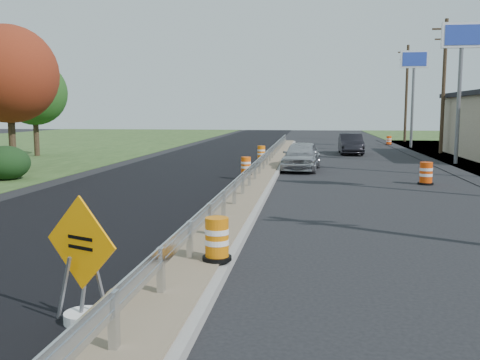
# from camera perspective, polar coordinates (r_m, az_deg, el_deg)

# --- Properties ---
(ground) EXTENTS (140.00, 140.00, 0.00)m
(ground) POSITION_cam_1_polar(r_m,az_deg,el_deg) (16.21, -0.61, -3.35)
(ground) COLOR black
(ground) RESTS_ON ground
(milled_overlay) EXTENTS (7.20, 120.00, 0.01)m
(milled_overlay) POSITION_cam_1_polar(r_m,az_deg,el_deg) (26.78, -6.91, 0.86)
(milled_overlay) COLOR black
(milled_overlay) RESTS_ON ground
(median) EXTENTS (1.60, 55.00, 0.23)m
(median) POSITION_cam_1_polar(r_m,az_deg,el_deg) (24.05, 2.10, 0.42)
(median) COLOR gray
(median) RESTS_ON ground
(guardrail) EXTENTS (0.10, 46.15, 0.72)m
(guardrail) POSITION_cam_1_polar(r_m,az_deg,el_deg) (24.97, 2.32, 2.10)
(guardrail) COLOR silver
(guardrail) RESTS_ON median
(pylon_sign_mid) EXTENTS (2.20, 0.30, 7.90)m
(pylon_sign_mid) POSITION_cam_1_polar(r_m,az_deg,el_deg) (33.00, 22.55, 12.83)
(pylon_sign_mid) COLOR slate
(pylon_sign_mid) RESTS_ON ground
(pylon_sign_north) EXTENTS (2.20, 0.30, 7.90)m
(pylon_sign_north) POSITION_cam_1_polar(r_m,az_deg,el_deg) (46.63, 18.06, 11.26)
(pylon_sign_north) COLOR slate
(pylon_sign_north) RESTS_ON ground
(utility_pole_nmid) EXTENTS (1.90, 0.26, 9.40)m
(utility_pole_nmid) POSITION_cam_1_polar(r_m,az_deg,el_deg) (40.87, 20.91, 9.58)
(utility_pole_nmid) COLOR #473523
(utility_pole_nmid) RESTS_ON ground
(utility_pole_north) EXTENTS (1.90, 0.26, 9.40)m
(utility_pole_north) POSITION_cam_1_polar(r_m,az_deg,el_deg) (55.57, 17.33, 9.01)
(utility_pole_north) COLOR #473523
(utility_pole_north) RESTS_ON ground
(hedge_north) EXTENTS (2.09, 2.09, 1.52)m
(hedge_north) POSITION_cam_1_polar(r_m,az_deg,el_deg) (25.59, -23.72, 1.69)
(hedge_north) COLOR black
(hedge_north) RESTS_ON ground
(tree_near_red) EXTENTS (4.95, 4.95, 7.35)m
(tree_near_red) POSITION_cam_1_polar(r_m,az_deg,el_deg) (30.00, -23.44, 10.30)
(tree_near_red) COLOR #473523
(tree_near_red) RESTS_ON ground
(tree_near_back) EXTENTS (4.29, 4.29, 6.37)m
(tree_near_back) POSITION_cam_1_polar(r_m,az_deg,el_deg) (38.41, -21.10, 8.66)
(tree_near_back) COLOR #473523
(tree_near_back) RESTS_ON ground
(caution_sign) EXTENTS (1.24, 0.56, 1.85)m
(caution_sign) POSITION_cam_1_polar(r_m,az_deg,el_deg) (8.07, -16.43, -11.31)
(caution_sign) COLOR white
(caution_sign) RESTS_ON ground
(barrel_median_near) EXTENTS (0.55, 0.55, 0.81)m
(barrel_median_near) POSITION_cam_1_polar(r_m,az_deg,el_deg) (10.07, -2.48, -6.38)
(barrel_median_near) COLOR black
(barrel_median_near) RESTS_ON median
(barrel_median_mid) EXTENTS (0.54, 0.54, 0.79)m
(barrel_median_mid) POSITION_cam_1_polar(r_m,az_deg,el_deg) (23.50, 0.63, 1.48)
(barrel_median_mid) COLOR black
(barrel_median_mid) RESTS_ON median
(barrel_median_far) EXTENTS (0.55, 0.55, 0.80)m
(barrel_median_far) POSITION_cam_1_polar(r_m,az_deg,el_deg) (30.78, 2.29, 2.89)
(barrel_median_far) COLOR black
(barrel_median_far) RESTS_ON median
(barrel_shoulder_near) EXTENTS (0.63, 0.63, 0.93)m
(barrel_shoulder_near) POSITION_cam_1_polar(r_m,az_deg,el_deg) (23.32, 19.22, 0.63)
(barrel_shoulder_near) COLOR black
(barrel_shoulder_near) RESTS_ON ground
(barrel_shoulder_far) EXTENTS (0.55, 0.55, 0.80)m
(barrel_shoulder_far) POSITION_cam_1_polar(r_m,az_deg,el_deg) (49.76, 15.59, 4.06)
(barrel_shoulder_far) COLOR black
(barrel_shoulder_far) RESTS_ON ground
(car_silver) EXTENTS (2.12, 4.49, 1.48)m
(car_silver) POSITION_cam_1_polar(r_m,az_deg,el_deg) (27.53, 6.57, 2.58)
(car_silver) COLOR #ADADB1
(car_silver) RESTS_ON ground
(car_dark_mid) EXTENTS (1.57, 4.40, 1.45)m
(car_dark_mid) POSITION_cam_1_polar(r_m,az_deg,el_deg) (38.48, 11.73, 3.80)
(car_dark_mid) COLOR black
(car_dark_mid) RESTS_ON ground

